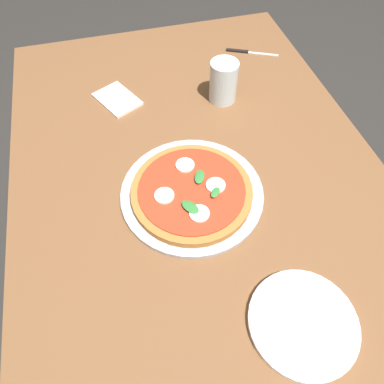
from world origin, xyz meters
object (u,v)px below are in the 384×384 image
Objects in this scene: plate_white at (303,323)px; napkin at (117,99)px; dining_table at (206,217)px; knife at (245,52)px; glass_cup at (223,82)px; pizza at (191,190)px; serving_tray at (192,193)px.

napkin is (-0.71, -0.24, -0.00)m from plate_white.
dining_table is 9.34× the size of knife.
knife is (-0.84, 0.20, -0.00)m from plate_white.
knife is 0.25m from glass_cup.
napkin is (-0.38, -0.12, -0.02)m from pizza.
glass_cup is (-0.31, 0.17, 0.04)m from pizza.
glass_cup is at bearing 76.42° from napkin.
pizza is at bearing -41.96° from serving_tray.
serving_tray is 1.64× the size of plate_white.
pizza reaches higher than dining_table.
pizza reaches higher than knife.
napkin is 0.31m from glass_cup.
plate_white is (0.33, 0.09, 0.11)m from dining_table.
glass_cup is at bearing 156.37° from dining_table.
knife is (-0.13, 0.44, -0.00)m from napkin.
glass_cup is at bearing 175.43° from plate_white.
plate_white is 0.75m from napkin.
serving_tray is 2.10× the size of knife.
glass_cup is (0.20, -0.14, 0.06)m from knife.
plate_white is 1.73× the size of glass_cup.
knife is at bearing 106.36° from napkin.
pizza is at bearing -29.40° from glass_cup.
plate_white is 1.28× the size of knife.
pizza is (-0.00, -0.04, 0.12)m from dining_table.
serving_tray is 1.20× the size of pizza.
napkin is 0.83× the size of knife.
napkin is (-0.38, -0.16, 0.10)m from dining_table.
plate_white is (0.33, 0.12, 0.00)m from serving_tray.
knife is at bearing 144.07° from glass_cup.
serving_tray is 0.02m from pizza.
pizza is at bearing -96.27° from dining_table.
knife is 1.35× the size of glass_cup.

